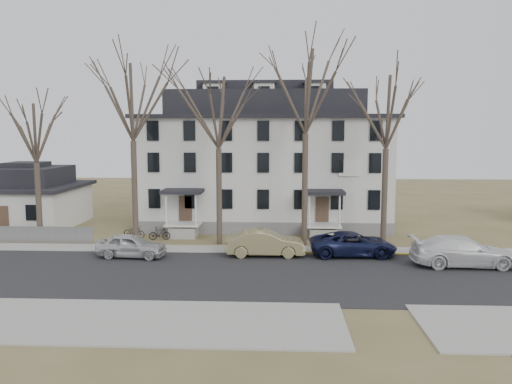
{
  "coord_description": "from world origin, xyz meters",
  "views": [
    {
      "loc": [
        -0.79,
        -24.78,
        7.92
      ],
      "look_at": [
        -2.37,
        9.0,
        3.83
      ],
      "focal_mm": 35.0,
      "sensor_mm": 36.0,
      "label": 1
    }
  ],
  "objects_px": {
    "bicycle_right": "(160,234)",
    "tree_far_left": "(132,97)",
    "small_house": "(28,199)",
    "tree_mid_left": "(218,107)",
    "car_tan": "(265,244)",
    "tree_mid_right": "(387,107)",
    "tree_bungalow": "(35,129)",
    "car_navy": "(353,244)",
    "tree_center": "(306,85)",
    "boarding_house": "(265,162)",
    "car_white": "(463,252)",
    "car_silver": "(131,246)",
    "bicycle_left": "(134,232)"
  },
  "relations": [
    {
      "from": "tree_far_left",
      "to": "bicycle_right",
      "type": "bearing_deg",
      "value": 31.1
    },
    {
      "from": "car_silver",
      "to": "bicycle_left",
      "type": "height_order",
      "value": "car_silver"
    },
    {
      "from": "small_house",
      "to": "tree_mid_left",
      "type": "distance_m",
      "value": 19.53
    },
    {
      "from": "car_tan",
      "to": "car_white",
      "type": "relative_size",
      "value": 0.84
    },
    {
      "from": "bicycle_right",
      "to": "tree_far_left",
      "type": "bearing_deg",
      "value": 111.99
    },
    {
      "from": "tree_mid_left",
      "to": "car_tan",
      "type": "relative_size",
      "value": 2.53
    },
    {
      "from": "tree_mid_left",
      "to": "tree_mid_right",
      "type": "height_order",
      "value": "same"
    },
    {
      "from": "tree_far_left",
      "to": "tree_mid_left",
      "type": "relative_size",
      "value": 1.08
    },
    {
      "from": "tree_bungalow",
      "to": "car_white",
      "type": "height_order",
      "value": "tree_bungalow"
    },
    {
      "from": "tree_center",
      "to": "car_silver",
      "type": "relative_size",
      "value": 3.35
    },
    {
      "from": "tree_mid_left",
      "to": "car_navy",
      "type": "xyz_separation_m",
      "value": [
        8.96,
        -3.08,
        -8.84
      ]
    },
    {
      "from": "tree_bungalow",
      "to": "bicycle_right",
      "type": "xyz_separation_m",
      "value": [
        8.48,
        0.89,
        -7.65
      ]
    },
    {
      "from": "small_house",
      "to": "car_silver",
      "type": "bearing_deg",
      "value": -41.01
    },
    {
      "from": "tree_mid_right",
      "to": "car_white",
      "type": "height_order",
      "value": "tree_mid_right"
    },
    {
      "from": "tree_bungalow",
      "to": "car_navy",
      "type": "distance_m",
      "value": 23.37
    },
    {
      "from": "tree_far_left",
      "to": "car_silver",
      "type": "xyz_separation_m",
      "value": [
        0.92,
        -4.16,
        -9.6
      ]
    },
    {
      "from": "boarding_house",
      "to": "car_silver",
      "type": "bearing_deg",
      "value": -123.27
    },
    {
      "from": "boarding_house",
      "to": "tree_mid_right",
      "type": "height_order",
      "value": "tree_mid_right"
    },
    {
      "from": "car_tan",
      "to": "bicycle_left",
      "type": "distance_m",
      "value": 11.1
    },
    {
      "from": "boarding_house",
      "to": "car_navy",
      "type": "height_order",
      "value": "boarding_house"
    },
    {
      "from": "car_navy",
      "to": "car_tan",
      "type": "bearing_deg",
      "value": 91.1
    },
    {
      "from": "car_silver",
      "to": "car_tan",
      "type": "xyz_separation_m",
      "value": [
        8.43,
        0.77,
        0.08
      ]
    },
    {
      "from": "tree_bungalow",
      "to": "tree_far_left",
      "type": "bearing_deg",
      "value": 0.0
    },
    {
      "from": "tree_mid_right",
      "to": "tree_bungalow",
      "type": "xyz_separation_m",
      "value": [
        -24.5,
        0.0,
        -1.48
      ]
    },
    {
      "from": "tree_center",
      "to": "tree_bungalow",
      "type": "distance_m",
      "value": 19.23
    },
    {
      "from": "boarding_house",
      "to": "tree_far_left",
      "type": "height_order",
      "value": "tree_far_left"
    },
    {
      "from": "boarding_house",
      "to": "car_navy",
      "type": "bearing_deg",
      "value": -62.04
    },
    {
      "from": "tree_mid_left",
      "to": "tree_center",
      "type": "height_order",
      "value": "tree_center"
    },
    {
      "from": "tree_center",
      "to": "tree_bungalow",
      "type": "relative_size",
      "value": 1.36
    },
    {
      "from": "tree_center",
      "to": "tree_mid_right",
      "type": "height_order",
      "value": "tree_center"
    },
    {
      "from": "tree_center",
      "to": "bicycle_right",
      "type": "height_order",
      "value": "tree_center"
    },
    {
      "from": "tree_mid_right",
      "to": "tree_far_left",
      "type": "bearing_deg",
      "value": 180.0
    },
    {
      "from": "small_house",
      "to": "tree_mid_right",
      "type": "xyz_separation_m",
      "value": [
        28.5,
        -6.2,
        7.35
      ]
    },
    {
      "from": "tree_far_left",
      "to": "tree_center",
      "type": "bearing_deg",
      "value": 0.0
    },
    {
      "from": "bicycle_left",
      "to": "car_navy",
      "type": "bearing_deg",
      "value": -91.85
    },
    {
      "from": "tree_mid_left",
      "to": "car_tan",
      "type": "xyz_separation_m",
      "value": [
        3.35,
        -3.39,
        -8.77
      ]
    },
    {
      "from": "car_tan",
      "to": "tree_mid_left",
      "type": "bearing_deg",
      "value": 42.96
    },
    {
      "from": "small_house",
      "to": "tree_mid_left",
      "type": "bearing_deg",
      "value": -20.03
    },
    {
      "from": "car_tan",
      "to": "car_navy",
      "type": "bearing_deg",
      "value": -88.45
    },
    {
      "from": "small_house",
      "to": "car_navy",
      "type": "xyz_separation_m",
      "value": [
        25.96,
        -9.28,
        -1.49
      ]
    },
    {
      "from": "tree_mid_right",
      "to": "bicycle_right",
      "type": "bearing_deg",
      "value": 176.81
    },
    {
      "from": "bicycle_left",
      "to": "car_white",
      "type": "bearing_deg",
      "value": -92.8
    },
    {
      "from": "car_silver",
      "to": "car_white",
      "type": "bearing_deg",
      "value": -88.56
    },
    {
      "from": "bicycle_right",
      "to": "bicycle_left",
      "type": "bearing_deg",
      "value": 63.69
    },
    {
      "from": "tree_bungalow",
      "to": "bicycle_left",
      "type": "relative_size",
      "value": 6.12
    },
    {
      "from": "car_silver",
      "to": "bicycle_left",
      "type": "distance_m",
      "value": 5.9
    },
    {
      "from": "car_navy",
      "to": "bicycle_left",
      "type": "relative_size",
      "value": 3.1
    },
    {
      "from": "tree_mid_right",
      "to": "tree_bungalow",
      "type": "relative_size",
      "value": 1.18
    },
    {
      "from": "car_navy",
      "to": "bicycle_right",
      "type": "xyz_separation_m",
      "value": [
        -13.48,
        3.98,
        -0.29
      ]
    },
    {
      "from": "car_navy",
      "to": "tree_center",
      "type": "bearing_deg",
      "value": 41.8
    }
  ]
}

